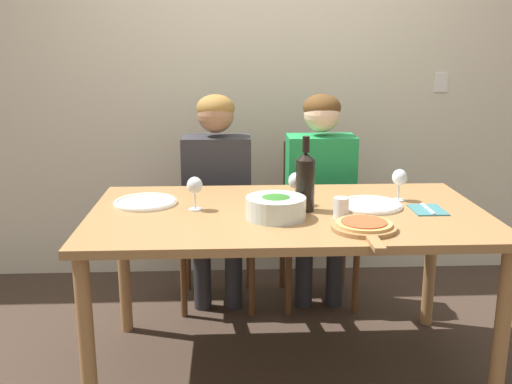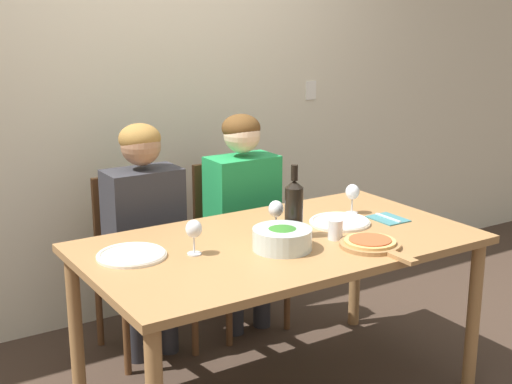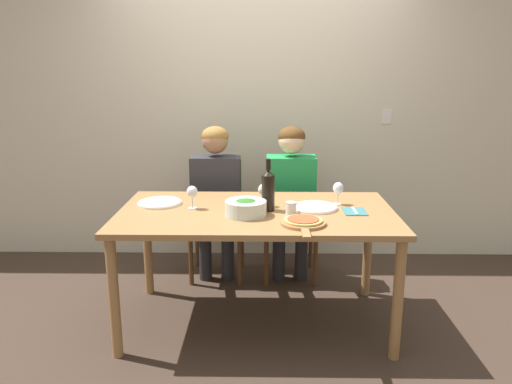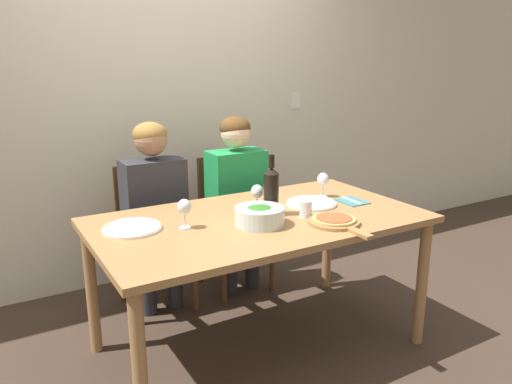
{
  "view_description": "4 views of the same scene",
  "coord_description": "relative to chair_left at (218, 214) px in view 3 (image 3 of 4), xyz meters",
  "views": [
    {
      "loc": [
        -0.26,
        -2.54,
        1.51
      ],
      "look_at": [
        -0.13,
        0.17,
        0.82
      ],
      "focal_mm": 42.0,
      "sensor_mm": 36.0,
      "label": 1
    },
    {
      "loc": [
        -1.7,
        -2.48,
        1.79
      ],
      "look_at": [
        -0.04,
        0.13,
        0.97
      ],
      "focal_mm": 50.0,
      "sensor_mm": 36.0,
      "label": 2
    },
    {
      "loc": [
        0.04,
        -3.05,
        1.66
      ],
      "look_at": [
        -0.0,
        0.13,
        0.87
      ],
      "focal_mm": 35.0,
      "sensor_mm": 36.0,
      "label": 3
    },
    {
      "loc": [
        -1.29,
        -2.18,
        1.6
      ],
      "look_at": [
        0.03,
        0.08,
        0.89
      ],
      "focal_mm": 35.0,
      "sensor_mm": 36.0,
      "label": 4
    }
  ],
  "objects": [
    {
      "name": "dinner_plate_right",
      "position": [
        0.7,
        -0.8,
        0.29
      ],
      "size": [
        0.29,
        0.29,
        0.02
      ],
      "color": "silver",
      "rests_on": "dining_table"
    },
    {
      "name": "dinner_plate_left",
      "position": [
        -0.32,
        -0.7,
        0.29
      ],
      "size": [
        0.29,
        0.29,
        0.02
      ],
      "color": "silver",
      "rests_on": "dining_table"
    },
    {
      "name": "ground_plane",
      "position": [
        0.33,
        -0.84,
        -0.5
      ],
      "size": [
        40.0,
        40.0,
        0.0
      ],
      "primitive_type": "plane",
      "color": "#3D2D23"
    },
    {
      "name": "broccoli_bowl",
      "position": [
        0.26,
        -0.95,
        0.33
      ],
      "size": [
        0.26,
        0.26,
        0.1
      ],
      "color": "silver",
      "rests_on": "dining_table"
    },
    {
      "name": "back_wall",
      "position": [
        0.33,
        0.45,
        0.85
      ],
      "size": [
        10.0,
        0.06,
        2.7
      ],
      "color": "beige",
      "rests_on": "ground"
    },
    {
      "name": "water_tumbler",
      "position": [
        0.54,
        -0.97,
        0.32
      ],
      "size": [
        0.07,
        0.07,
        0.09
      ],
      "color": "silver",
      "rests_on": "dining_table"
    },
    {
      "name": "chair_left",
      "position": [
        0.0,
        0.0,
        0.0
      ],
      "size": [
        0.42,
        0.42,
        0.93
      ],
      "color": "brown",
      "rests_on": "ground"
    },
    {
      "name": "fork_on_napkin",
      "position": [
        0.95,
        -0.87,
        0.28
      ],
      "size": [
        0.14,
        0.18,
        0.01
      ],
      "color": "#387075",
      "rests_on": "dining_table"
    },
    {
      "name": "wine_glass_right",
      "position": [
        0.87,
        -0.69,
        0.38
      ],
      "size": [
        0.07,
        0.07,
        0.15
      ],
      "color": "silver",
      "rests_on": "dining_table"
    },
    {
      "name": "wine_glass_centre",
      "position": [
        0.37,
        -0.74,
        0.38
      ],
      "size": [
        0.07,
        0.07,
        0.15
      ],
      "color": "silver",
      "rests_on": "dining_table"
    },
    {
      "name": "person_woman",
      "position": [
        -0.0,
        -0.11,
        0.24
      ],
      "size": [
        0.47,
        0.51,
        1.23
      ],
      "color": "#28282D",
      "rests_on": "ground"
    },
    {
      "name": "dining_table",
      "position": [
        0.33,
        -0.84,
        0.2
      ],
      "size": [
        1.75,
        0.97,
        0.78
      ],
      "color": "#9E7042",
      "rests_on": "ground"
    },
    {
      "name": "wine_bottle",
      "position": [
        0.4,
        -0.84,
        0.42
      ],
      "size": [
        0.08,
        0.08,
        0.33
      ],
      "color": "black",
      "rests_on": "dining_table"
    },
    {
      "name": "chair_right",
      "position": [
        0.59,
        0.0,
        0.0
      ],
      "size": [
        0.42,
        0.42,
        0.93
      ],
      "color": "brown",
      "rests_on": "ground"
    },
    {
      "name": "person_man",
      "position": [
        0.59,
        -0.11,
        0.24
      ],
      "size": [
        0.47,
        0.51,
        1.23
      ],
      "color": "#28282D",
      "rests_on": "ground"
    },
    {
      "name": "wine_glass_left",
      "position": [
        -0.08,
        -0.81,
        0.38
      ],
      "size": [
        0.07,
        0.07,
        0.15
      ],
      "color": "silver",
      "rests_on": "dining_table"
    },
    {
      "name": "pizza_on_board",
      "position": [
        0.6,
        -1.14,
        0.29
      ],
      "size": [
        0.26,
        0.4,
        0.04
      ],
      "color": "#9E7042",
      "rests_on": "dining_table"
    }
  ]
}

